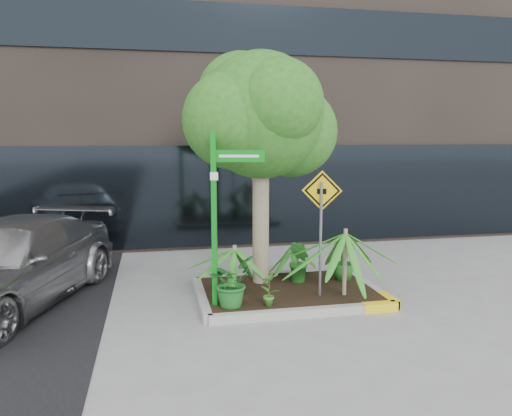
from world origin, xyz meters
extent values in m
plane|color=gray|center=(0.00, 0.00, 0.00)|extent=(80.00, 80.00, 0.00)
cube|color=#9E9E99|center=(0.20, 1.40, 0.07)|extent=(3.20, 0.15, 0.15)
cube|color=#9E9E99|center=(0.20, -0.80, 0.07)|extent=(3.20, 0.15, 0.15)
cube|color=#9E9E99|center=(-1.40, 0.30, 0.07)|extent=(0.15, 2.20, 0.15)
cube|color=#9E9E99|center=(1.80, 0.30, 0.07)|extent=(0.15, 2.20, 0.15)
cube|color=yellow|center=(1.50, -0.80, 0.07)|extent=(0.60, 0.17, 0.15)
cube|color=black|center=(0.20, 0.30, 0.12)|extent=(3.05, 2.05, 0.06)
cylinder|color=gray|center=(-0.20, 0.84, 1.46)|extent=(0.31, 0.31, 2.93)
cylinder|color=gray|center=(-0.10, 0.84, 2.54)|extent=(0.55, 0.16, 0.95)
sphere|color=#21611B|center=(-0.20, 0.84, 3.32)|extent=(2.34, 2.34, 2.34)
sphere|color=#21611B|center=(0.48, 1.13, 3.02)|extent=(1.76, 1.76, 1.76)
sphere|color=#21611B|center=(-0.79, 0.65, 3.22)|extent=(1.76, 1.76, 1.76)
sphere|color=#21611B|center=(-0.01, 0.26, 3.51)|extent=(1.56, 1.56, 1.56)
sphere|color=#21611B|center=(-0.49, 1.33, 3.71)|extent=(1.66, 1.66, 1.66)
cylinder|color=gray|center=(1.08, -0.25, 0.74)|extent=(0.07, 0.07, 1.19)
cylinder|color=gray|center=(-0.81, 0.22, 0.59)|extent=(0.07, 0.07, 0.88)
cylinder|color=gray|center=(0.53, 1.14, 0.47)|extent=(0.07, 0.07, 0.64)
imported|color=#A0A0A4|center=(-4.67, 0.79, 0.74)|extent=(3.64, 5.49, 1.48)
imported|color=#1C6222|center=(-0.98, -0.43, 0.56)|extent=(1.04, 1.04, 0.83)
imported|color=#1F621D|center=(1.41, 0.65, 0.55)|extent=(0.63, 0.63, 0.80)
imported|color=#387524|center=(-0.36, -0.55, 0.44)|extent=(0.40, 0.40, 0.59)
imported|color=#1E671F|center=(0.52, 0.64, 0.56)|extent=(0.54, 0.54, 0.82)
cube|color=#0B8318|center=(-1.23, -0.30, 1.50)|extent=(0.10, 0.10, 3.00)
cube|color=#0B8318|center=(-0.83, -0.41, 2.62)|extent=(0.81, 0.24, 0.19)
cube|color=#0B8318|center=(-1.12, 0.09, 2.84)|extent=(0.24, 0.81, 0.19)
cube|color=white|center=(-0.83, -0.42, 2.62)|extent=(0.62, 0.17, 0.04)
cube|color=white|center=(-1.14, 0.09, 2.84)|extent=(0.17, 0.62, 0.04)
cube|color=white|center=(-1.23, -0.35, 2.30)|extent=(0.13, 0.04, 0.13)
cylinder|color=slate|center=(0.61, -0.29, 1.17)|extent=(0.13, 0.24, 2.03)
cube|color=yellow|center=(0.61, -0.31, 2.02)|extent=(0.65, 0.26, 0.68)
cube|color=black|center=(0.61, -0.33, 2.02)|extent=(0.57, 0.22, 0.61)
cube|color=yellow|center=(0.61, -0.33, 2.02)|extent=(0.48, 0.18, 0.52)
cube|color=black|center=(0.60, -0.33, 2.01)|extent=(0.15, 0.06, 0.09)
camera|label=1|loc=(-2.18, -8.29, 2.94)|focal=35.00mm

